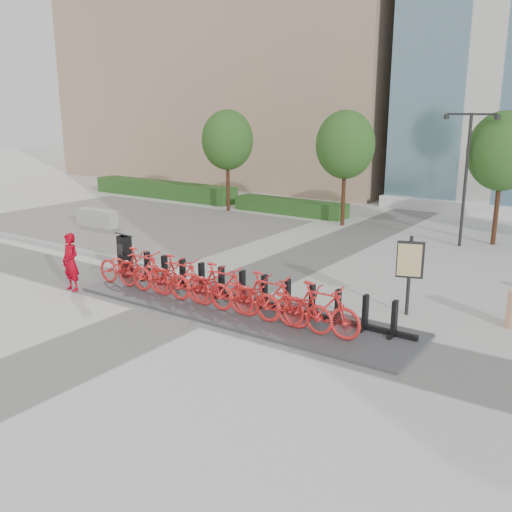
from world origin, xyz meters
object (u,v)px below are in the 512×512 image
Objects in this scene: worker_red at (71,262)px; map_sign at (410,263)px; bike_0 at (125,268)px; kiosk at (125,255)px; jersey_barrier at (97,218)px.

map_sign is at bearing 24.77° from worker_red.
bike_0 is 1.02m from kiosk.
jersey_barrier is (-7.03, 4.82, -0.37)m from kiosk.
bike_0 is 1.24× the size of worker_red.
map_sign is (15.38, -2.90, 0.99)m from jersey_barrier.
map_sign is at bearing 18.98° from kiosk.
map_sign is at bearing -71.02° from bike_0.
map_sign is (7.60, 2.61, 0.74)m from bike_0.
bike_0 is at bearing 179.55° from map_sign.
map_sign is at bearing -14.63° from jersey_barrier.
kiosk is 8.59m from map_sign.
jersey_barrier is at bearing 151.57° from kiosk.
kiosk is at bearing 173.56° from map_sign.
worker_red is at bearing -177.13° from map_sign.
kiosk is at bearing 77.83° from worker_red.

